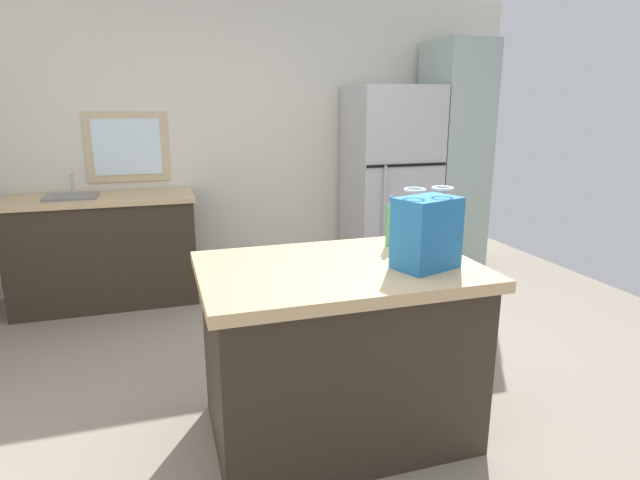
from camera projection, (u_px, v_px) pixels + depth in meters
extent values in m
plane|color=gray|center=(341.00, 411.00, 2.88)|extent=(6.21, 6.21, 0.00)
cube|color=silver|center=(252.00, 140.00, 4.91)|extent=(5.18, 0.10, 2.66)
cube|color=#CCB78C|center=(127.00, 147.00, 4.55)|extent=(0.68, 0.04, 0.60)
cube|color=white|center=(127.00, 147.00, 4.53)|extent=(0.56, 0.02, 0.48)
cube|color=#33281E|center=(338.00, 356.00, 2.62)|extent=(1.25, 0.83, 0.84)
cube|color=tan|center=(339.00, 271.00, 2.51)|extent=(1.33, 0.91, 0.06)
cube|color=#B7B7BC|center=(390.00, 184.00, 4.98)|extent=(0.79, 0.68, 1.82)
cube|color=black|center=(407.00, 165.00, 4.61)|extent=(0.77, 0.01, 0.02)
cylinder|color=#B7B7BC|center=(384.00, 211.00, 4.63)|extent=(0.02, 0.02, 0.82)
cube|color=#9EB2A8|center=(452.00, 161.00, 5.13)|extent=(0.50, 0.64, 2.23)
cube|color=#33281E|center=(106.00, 252.00, 4.39)|extent=(1.44, 0.60, 0.88)
cube|color=tan|center=(100.00, 199.00, 4.28)|extent=(1.48, 0.64, 0.04)
cube|color=slate|center=(72.00, 204.00, 4.22)|extent=(0.40, 0.32, 0.14)
cylinder|color=#B7B7BC|center=(72.00, 184.00, 4.32)|extent=(0.03, 0.03, 0.18)
cylinder|color=#B7B7BC|center=(70.00, 175.00, 4.23)|extent=(0.02, 0.14, 0.02)
cube|color=#236BAD|center=(427.00, 233.00, 2.42)|extent=(0.33, 0.28, 0.34)
torus|color=white|center=(415.00, 190.00, 2.35)|extent=(0.13, 0.13, 0.01)
torus|color=white|center=(443.00, 188.00, 2.39)|extent=(0.13, 0.13, 0.01)
cube|color=#4775B7|center=(410.00, 232.00, 2.92)|extent=(0.15, 0.13, 0.11)
cylinder|color=#4C9956|center=(390.00, 226.00, 2.82)|extent=(0.05, 0.05, 0.22)
cone|color=#4C9956|center=(391.00, 204.00, 2.79)|extent=(0.05, 0.05, 0.03)
cylinder|color=blue|center=(391.00, 199.00, 2.78)|extent=(0.02, 0.02, 0.02)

